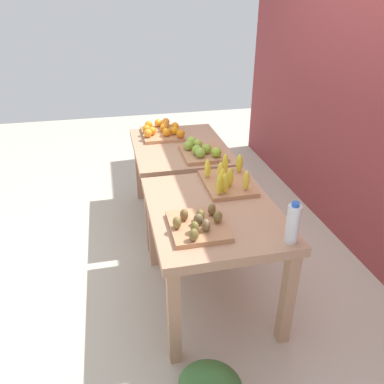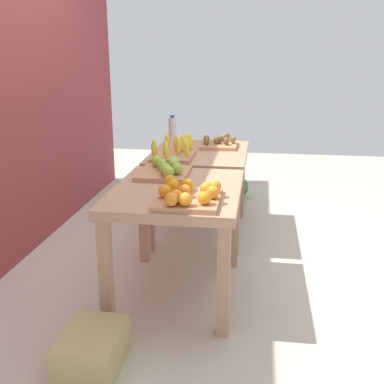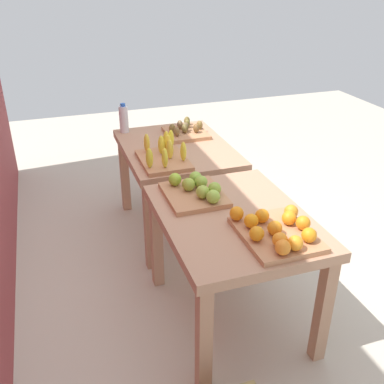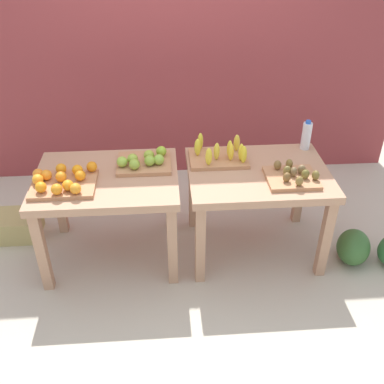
{
  "view_description": "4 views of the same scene",
  "coord_description": "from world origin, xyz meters",
  "px_view_note": "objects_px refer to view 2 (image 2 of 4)",
  "views": [
    {
      "loc": [
        2.53,
        -0.57,
        1.95
      ],
      "look_at": [
        0.02,
        -0.02,
        0.57
      ],
      "focal_mm": 35.44,
      "sensor_mm": 36.0,
      "label": 1
    },
    {
      "loc": [
        -3.41,
        -0.51,
        1.59
      ],
      "look_at": [
        -0.09,
        -0.03,
        0.57
      ],
      "focal_mm": 44.56,
      "sensor_mm": 36.0,
      "label": 2
    },
    {
      "loc": [
        -2.53,
        0.91,
        2.0
      ],
      "look_at": [
        0.04,
        0.05,
        0.6
      ],
      "focal_mm": 41.77,
      "sensor_mm": 36.0,
      "label": 3
    },
    {
      "loc": [
        -0.14,
        -2.8,
        2.43
      ],
      "look_at": [
        0.07,
        0.03,
        0.55
      ],
      "focal_mm": 41.92,
      "sensor_mm": 36.0,
      "label": 4
    }
  ],
  "objects_px": {
    "kiwi_bin": "(219,143)",
    "water_bottle": "(173,129)",
    "banana_crate": "(175,152)",
    "orange_bin": "(188,195)",
    "apple_bin": "(166,170)",
    "cardboard_produce_box": "(92,350)",
    "display_table_left": "(177,204)",
    "display_table_right": "(200,163)",
    "watermelon_pile": "(232,190)"
  },
  "relations": [
    {
      "from": "display_table_right",
      "to": "apple_bin",
      "type": "bearing_deg",
      "value": 171.33
    },
    {
      "from": "kiwi_bin",
      "to": "water_bottle",
      "type": "xyz_separation_m",
      "value": [
        0.22,
        0.46,
        0.08
      ]
    },
    {
      "from": "apple_bin",
      "to": "water_bottle",
      "type": "relative_size",
      "value": 1.65
    },
    {
      "from": "display_table_left",
      "to": "orange_bin",
      "type": "relative_size",
      "value": 2.23
    },
    {
      "from": "orange_bin",
      "to": "apple_bin",
      "type": "height_order",
      "value": "apple_bin"
    },
    {
      "from": "orange_bin",
      "to": "water_bottle",
      "type": "relative_size",
      "value": 1.92
    },
    {
      "from": "watermelon_pile",
      "to": "cardboard_produce_box",
      "type": "height_order",
      "value": "watermelon_pile"
    },
    {
      "from": "kiwi_bin",
      "to": "watermelon_pile",
      "type": "xyz_separation_m",
      "value": [
        0.7,
        -0.09,
        -0.64
      ]
    },
    {
      "from": "banana_crate",
      "to": "kiwi_bin",
      "type": "xyz_separation_m",
      "value": [
        0.48,
        -0.32,
        -0.02
      ]
    },
    {
      "from": "display_table_left",
      "to": "display_table_right",
      "type": "height_order",
      "value": "same"
    },
    {
      "from": "orange_bin",
      "to": "kiwi_bin",
      "type": "height_order",
      "value": "orange_bin"
    },
    {
      "from": "display_table_right",
      "to": "banana_crate",
      "type": "xyz_separation_m",
      "value": [
        -0.27,
        0.17,
        0.16
      ]
    },
    {
      "from": "banana_crate",
      "to": "watermelon_pile",
      "type": "distance_m",
      "value": 1.41
    },
    {
      "from": "display_table_left",
      "to": "display_table_right",
      "type": "bearing_deg",
      "value": 0.0
    },
    {
      "from": "display_table_left",
      "to": "water_bottle",
      "type": "relative_size",
      "value": 4.3
    },
    {
      "from": "apple_bin",
      "to": "cardboard_produce_box",
      "type": "height_order",
      "value": "apple_bin"
    },
    {
      "from": "display_table_left",
      "to": "apple_bin",
      "type": "distance_m",
      "value": 0.34
    },
    {
      "from": "watermelon_pile",
      "to": "cardboard_produce_box",
      "type": "xyz_separation_m",
      "value": [
        -2.88,
        0.53,
        -0.02
      ]
    },
    {
      "from": "water_bottle",
      "to": "cardboard_produce_box",
      "type": "bearing_deg",
      "value": -179.62
    },
    {
      "from": "display_table_right",
      "to": "orange_bin",
      "type": "xyz_separation_m",
      "value": [
        -1.4,
        -0.11,
        0.15
      ]
    },
    {
      "from": "apple_bin",
      "to": "kiwi_bin",
      "type": "distance_m",
      "value": 1.09
    },
    {
      "from": "display_table_right",
      "to": "water_bottle",
      "type": "distance_m",
      "value": 0.58
    },
    {
      "from": "display_table_right",
      "to": "kiwi_bin",
      "type": "relative_size",
      "value": 2.84
    },
    {
      "from": "water_bottle",
      "to": "kiwi_bin",
      "type": "bearing_deg",
      "value": -115.68
    },
    {
      "from": "display_table_right",
      "to": "banana_crate",
      "type": "relative_size",
      "value": 2.36
    },
    {
      "from": "watermelon_pile",
      "to": "cardboard_produce_box",
      "type": "relative_size",
      "value": 1.74
    },
    {
      "from": "display_table_left",
      "to": "banana_crate",
      "type": "xyz_separation_m",
      "value": [
        0.85,
        0.17,
        0.16
      ]
    },
    {
      "from": "display_table_left",
      "to": "water_bottle",
      "type": "xyz_separation_m",
      "value": [
        1.56,
        0.32,
        0.22
      ]
    },
    {
      "from": "display_table_right",
      "to": "apple_bin",
      "type": "height_order",
      "value": "apple_bin"
    },
    {
      "from": "apple_bin",
      "to": "banana_crate",
      "type": "relative_size",
      "value": 0.91
    },
    {
      "from": "display_table_left",
      "to": "display_table_right",
      "type": "relative_size",
      "value": 1.0
    },
    {
      "from": "banana_crate",
      "to": "orange_bin",
      "type": "bearing_deg",
      "value": -165.97
    },
    {
      "from": "banana_crate",
      "to": "kiwi_bin",
      "type": "relative_size",
      "value": 1.2
    },
    {
      "from": "water_bottle",
      "to": "watermelon_pile",
      "type": "distance_m",
      "value": 1.03
    },
    {
      "from": "kiwi_bin",
      "to": "cardboard_produce_box",
      "type": "relative_size",
      "value": 0.92
    },
    {
      "from": "display_table_right",
      "to": "watermelon_pile",
      "type": "height_order",
      "value": "display_table_right"
    },
    {
      "from": "display_table_left",
      "to": "cardboard_produce_box",
      "type": "relative_size",
      "value": 2.6
    },
    {
      "from": "display_table_left",
      "to": "kiwi_bin",
      "type": "relative_size",
      "value": 2.84
    },
    {
      "from": "cardboard_produce_box",
      "to": "orange_bin",
      "type": "bearing_deg",
      "value": -36.1
    },
    {
      "from": "display_table_right",
      "to": "orange_bin",
      "type": "distance_m",
      "value": 1.42
    },
    {
      "from": "display_table_right",
      "to": "banana_crate",
      "type": "distance_m",
      "value": 0.35
    },
    {
      "from": "orange_bin",
      "to": "kiwi_bin",
      "type": "xyz_separation_m",
      "value": [
        1.62,
        -0.03,
        -0.01
      ]
    },
    {
      "from": "display_table_left",
      "to": "display_table_right",
      "type": "xyz_separation_m",
      "value": [
        1.12,
        0.0,
        0.0
      ]
    },
    {
      "from": "apple_bin",
      "to": "water_bottle",
      "type": "xyz_separation_m",
      "value": [
        1.28,
        0.19,
        0.07
      ]
    },
    {
      "from": "watermelon_pile",
      "to": "banana_crate",
      "type": "bearing_deg",
      "value": 161.03
    },
    {
      "from": "display_table_right",
      "to": "apple_bin",
      "type": "xyz_separation_m",
      "value": [
        -0.84,
        0.13,
        0.15
      ]
    },
    {
      "from": "orange_bin",
      "to": "banana_crate",
      "type": "distance_m",
      "value": 1.17
    },
    {
      "from": "kiwi_bin",
      "to": "display_table_left",
      "type": "bearing_deg",
      "value": 173.69
    },
    {
      "from": "display_table_right",
      "to": "watermelon_pile",
      "type": "distance_m",
      "value": 1.07
    },
    {
      "from": "orange_bin",
      "to": "watermelon_pile",
      "type": "height_order",
      "value": "orange_bin"
    }
  ]
}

